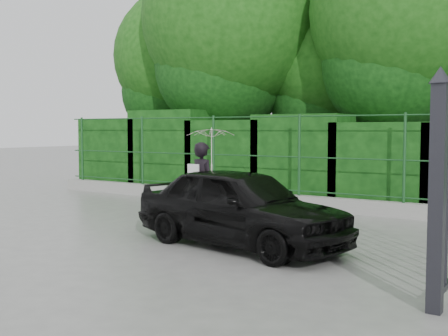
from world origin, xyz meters
The scene contains 8 objects.
ground centered at (0.00, 0.00, 0.00)m, with size 80.00×80.00×0.00m, color gray.
kerb centered at (0.00, 4.50, 0.15)m, with size 14.00×0.25×0.30m, color #9E9E99.
fence centered at (0.22, 4.50, 1.20)m, with size 14.13×0.06×1.80m.
hedge centered at (-0.23, 5.50, 1.01)m, with size 14.20×1.20×2.28m.
trees centered at (1.14, 7.74, 4.62)m, with size 17.10×6.15×8.08m.
gate centered at (4.60, -0.72, 1.19)m, with size 0.22×2.33×2.36m.
woman centered at (-0.01, 1.57, 1.19)m, with size 0.91×0.90×1.81m.
car centered at (1.42, 0.38, 0.61)m, with size 1.43×3.55×1.21m, color black.
Camera 1 is at (5.82, -6.75, 1.77)m, focal length 45.00 mm.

